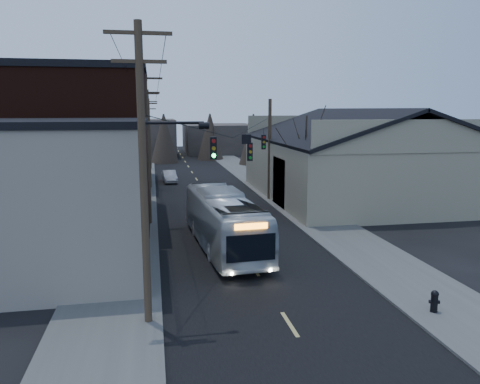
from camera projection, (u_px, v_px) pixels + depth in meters
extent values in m
plane|color=black|center=(308.00, 353.00, 14.91)|extent=(160.00, 160.00, 0.00)
cube|color=black|center=(204.00, 192.00, 43.94)|extent=(9.00, 110.00, 0.02)
cube|color=#474744|center=(134.00, 193.00, 42.76)|extent=(4.00, 110.00, 0.12)
cube|color=#474744|center=(271.00, 189.00, 45.11)|extent=(4.00, 110.00, 0.12)
cube|color=gray|center=(58.00, 201.00, 21.38)|extent=(8.00, 8.00, 7.00)
cube|color=black|center=(72.00, 149.00, 31.59)|extent=(10.00, 12.00, 10.00)
cube|color=#352F2B|center=(104.00, 151.00, 47.42)|extent=(9.00, 14.00, 7.00)
cube|color=#7E765B|center=(358.00, 169.00, 41.02)|extent=(16.00, 20.00, 5.00)
cube|color=black|center=(316.00, 125.00, 39.63)|extent=(8.16, 20.60, 2.86)
cube|color=black|center=(402.00, 125.00, 41.08)|extent=(8.16, 20.60, 2.86)
cube|color=#352F2B|center=(144.00, 138.00, 76.21)|extent=(10.00, 12.00, 6.00)
cube|color=#352F2B|center=(219.00, 138.00, 83.49)|extent=(12.00, 14.00, 5.00)
cone|color=black|center=(305.00, 164.00, 34.81)|extent=(0.40, 0.40, 7.20)
cylinder|color=#382B1E|center=(144.00, 180.00, 15.99)|extent=(0.28, 0.28, 10.50)
cube|color=#382B1E|center=(138.00, 33.00, 15.14)|extent=(2.20, 0.12, 0.12)
cylinder|color=#382B1E|center=(147.00, 150.00, 30.55)|extent=(0.28, 0.28, 10.00)
cube|color=#382B1E|center=(145.00, 78.00, 29.75)|extent=(2.20, 0.12, 0.12)
cylinder|color=#382B1E|center=(149.00, 140.00, 45.12)|extent=(0.28, 0.28, 9.50)
cube|color=#382B1E|center=(147.00, 94.00, 44.36)|extent=(2.20, 0.12, 0.12)
cylinder|color=#382B1E|center=(150.00, 134.00, 59.68)|extent=(0.28, 0.28, 9.00)
cube|color=#382B1E|center=(148.00, 102.00, 58.96)|extent=(2.20, 0.12, 0.12)
cylinder|color=#382B1E|center=(270.00, 150.00, 39.27)|extent=(0.28, 0.28, 8.50)
cube|color=black|center=(213.00, 148.00, 20.77)|extent=(0.28, 0.20, 1.00)
cube|color=black|center=(250.00, 152.00, 25.70)|extent=(0.28, 0.20, 1.00)
cube|color=black|center=(264.00, 142.00, 31.88)|extent=(0.28, 0.20, 1.00)
imported|color=#B5BDC2|center=(224.00, 221.00, 25.93)|extent=(3.39, 11.31, 3.11)
imported|color=#9D9EA4|center=(170.00, 176.00, 49.52)|extent=(1.57, 3.87, 1.25)
cylinder|color=black|center=(434.00, 303.00, 17.59)|extent=(0.27, 0.27, 0.67)
sphere|color=black|center=(435.00, 294.00, 17.53)|extent=(0.29, 0.29, 0.29)
cylinder|color=black|center=(434.00, 302.00, 17.58)|extent=(0.41, 0.25, 0.13)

